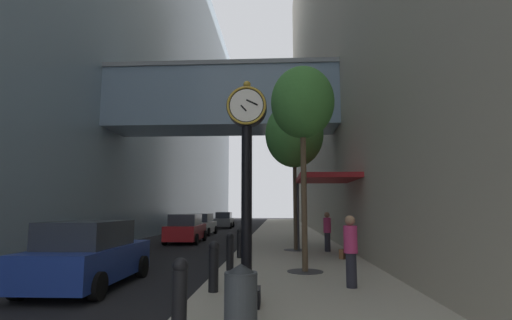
% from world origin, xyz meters
% --- Properties ---
extents(ground_plane, '(110.00, 110.00, 0.00)m').
position_xyz_m(ground_plane, '(0.00, 27.00, 0.00)').
color(ground_plane, black).
rests_on(ground_plane, ground).
extents(sidewalk_right, '(5.19, 80.00, 0.14)m').
position_xyz_m(sidewalk_right, '(2.59, 30.00, 0.07)').
color(sidewalk_right, '#ADA593').
rests_on(sidewalk_right, ground).
extents(building_block_left, '(21.98, 80.00, 32.08)m').
position_xyz_m(building_block_left, '(-11.92, 29.93, 15.99)').
color(building_block_left, '#849EB2').
rests_on(building_block_left, ground).
extents(street_clock, '(0.84, 0.55, 4.61)m').
position_xyz_m(street_clock, '(1.28, 5.31, 2.67)').
color(street_clock, black).
rests_on(street_clock, sidewalk_right).
extents(bollard_nearest, '(0.24, 0.24, 1.16)m').
position_xyz_m(bollard_nearest, '(0.41, 3.46, 0.75)').
color(bollard_nearest, black).
rests_on(bollard_nearest, sidewalk_right).
extents(bollard_second, '(0.24, 0.24, 1.16)m').
position_xyz_m(bollard_second, '(0.41, 6.55, 0.75)').
color(bollard_second, black).
rests_on(bollard_second, sidewalk_right).
extents(bollard_third, '(0.24, 0.24, 1.16)m').
position_xyz_m(bollard_third, '(0.41, 9.64, 0.75)').
color(bollard_third, black).
rests_on(bollard_third, sidewalk_right).
extents(bollard_fourth, '(0.24, 0.24, 1.16)m').
position_xyz_m(bollard_fourth, '(0.41, 12.74, 0.75)').
color(bollard_fourth, black).
rests_on(bollard_fourth, sidewalk_right).
extents(bollard_fifth, '(0.24, 0.24, 1.16)m').
position_xyz_m(bollard_fifth, '(0.41, 15.83, 0.75)').
color(bollard_fifth, black).
rests_on(bollard_fifth, sidewalk_right).
extents(street_tree_near, '(2.03, 2.03, 6.49)m').
position_xyz_m(street_tree_near, '(2.74, 9.51, 5.40)').
color(street_tree_near, '#333335').
rests_on(street_tree_near, sidewalk_right).
extents(street_tree_mid_near, '(2.79, 2.79, 7.08)m').
position_xyz_m(street_tree_mid_near, '(2.74, 15.60, 5.59)').
color(street_tree_mid_near, '#333335').
rests_on(street_tree_mid_near, sidewalk_right).
extents(trash_bin, '(0.53, 0.53, 1.05)m').
position_xyz_m(trash_bin, '(1.33, 3.66, 0.68)').
color(trash_bin, '#383D42').
rests_on(trash_bin, sidewalk_right).
extents(pedestrian_walking, '(0.51, 0.50, 1.75)m').
position_xyz_m(pedestrian_walking, '(3.70, 7.22, 1.06)').
color(pedestrian_walking, '#23232D').
rests_on(pedestrian_walking, sidewalk_right).
extents(pedestrian_by_clock, '(0.39, 0.39, 1.76)m').
position_xyz_m(pedestrian_by_clock, '(4.15, 15.15, 1.08)').
color(pedestrian_by_clock, '#23232D').
rests_on(pedestrian_by_clock, sidewalk_right).
extents(storefront_awning, '(2.40, 3.60, 3.30)m').
position_xyz_m(storefront_awning, '(3.95, 13.82, 3.28)').
color(storefront_awning, maroon).
rests_on(storefront_awning, sidewalk_right).
extents(car_white_near, '(2.02, 4.26, 1.67)m').
position_xyz_m(car_white_near, '(-4.11, 27.46, 0.81)').
color(car_white_near, silver).
rests_on(car_white_near, ground).
extents(car_red_mid, '(2.13, 4.59, 1.72)m').
position_xyz_m(car_red_mid, '(-3.69, 20.74, 0.83)').
color(car_red_mid, '#AD191E').
rests_on(car_red_mid, ground).
extents(car_blue_far, '(2.11, 4.33, 1.73)m').
position_xyz_m(car_blue_far, '(-3.07, 7.53, 0.83)').
color(car_blue_far, navy).
rests_on(car_blue_far, ground).
extents(car_grey_trailing, '(2.00, 4.06, 1.70)m').
position_xyz_m(car_grey_trailing, '(-3.85, 38.40, 0.82)').
color(car_grey_trailing, slate).
rests_on(car_grey_trailing, ground).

